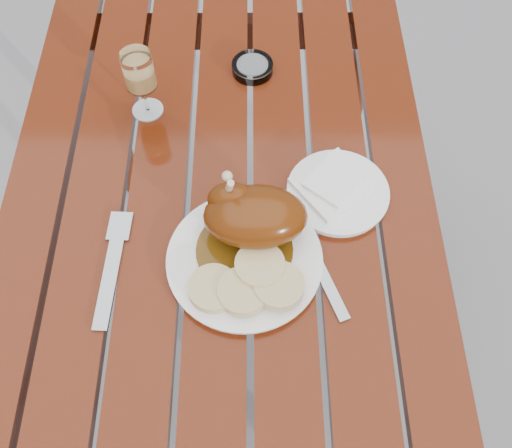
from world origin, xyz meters
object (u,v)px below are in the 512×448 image
(wine_glass, at_px, (142,84))
(side_plate, at_px, (338,193))
(dinner_plate, at_px, (245,260))
(ashtray, at_px, (252,67))
(table, at_px, (228,286))

(wine_glass, bearing_deg, side_plate, -29.46)
(dinner_plate, xyz_separation_m, wine_glass, (-0.20, 0.35, 0.07))
(side_plate, bearing_deg, dinner_plate, -140.86)
(dinner_plate, distance_m, wine_glass, 0.41)
(dinner_plate, xyz_separation_m, ashtray, (0.01, 0.46, 0.00))
(side_plate, bearing_deg, wine_glass, 150.54)
(side_plate, bearing_deg, table, -176.57)
(wine_glass, bearing_deg, dinner_plate, -60.28)
(table, relative_size, wine_glass, 8.09)
(dinner_plate, bearing_deg, ashtray, 88.17)
(wine_glass, distance_m, ashtray, 0.25)
(table, bearing_deg, ashtray, 79.26)
(table, bearing_deg, dinner_plate, -69.07)
(dinner_plate, relative_size, side_plate, 1.42)
(table, height_order, ashtray, ashtray)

